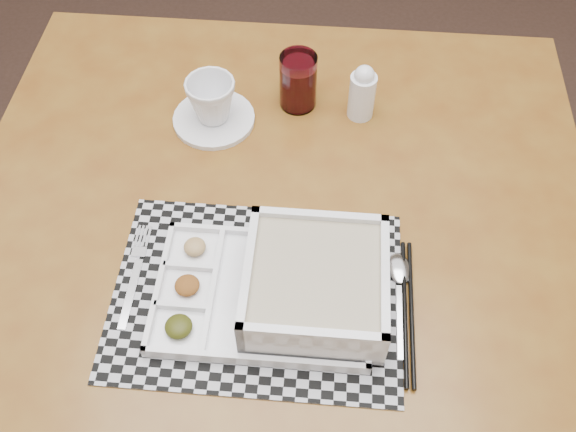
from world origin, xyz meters
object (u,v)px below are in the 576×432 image
object	(u,v)px
dining_table	(275,256)
creamer_bottle	(362,92)
serving_tray	(302,287)
cup	(212,100)
juice_glass	(298,83)

from	to	relation	value
dining_table	creamer_bottle	world-z (taller)	creamer_bottle
serving_tray	cup	distance (m)	0.41
cup	creamer_bottle	xyz separation A→B (m)	(0.27, 0.00, 0.00)
dining_table	serving_tray	size ratio (longest dim) A/B	3.26
dining_table	cup	distance (m)	0.30
dining_table	serving_tray	world-z (taller)	serving_tray
serving_tray	creamer_bottle	bearing A→B (deg)	70.93
serving_tray	cup	size ratio (longest dim) A/B	4.06
juice_glass	creamer_bottle	xyz separation A→B (m)	(0.11, -0.03, 0.00)
juice_glass	dining_table	bearing A→B (deg)	-100.83
dining_table	cup	bearing A→B (deg)	112.19
dining_table	cup	xyz separation A→B (m)	(-0.10, 0.25, 0.13)
serving_tray	dining_table	bearing A→B (deg)	104.95
dining_table	creamer_bottle	size ratio (longest dim) A/B	10.60
serving_tray	juice_glass	world-z (taller)	juice_glass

